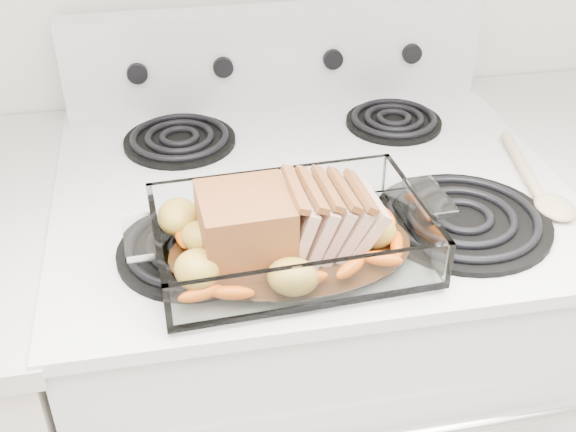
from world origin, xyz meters
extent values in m
cube|color=silver|center=(0.00, 1.66, 0.46)|extent=(0.76, 0.65, 0.92)
cube|color=silver|center=(0.00, 1.66, 0.93)|extent=(0.78, 0.67, 0.02)
cube|color=silver|center=(0.00, 1.95, 1.03)|extent=(0.76, 0.06, 0.18)
cylinder|color=black|center=(-0.19, 1.50, 0.94)|extent=(0.21, 0.21, 0.01)
cylinder|color=black|center=(0.19, 1.50, 0.94)|extent=(0.25, 0.25, 0.01)
cylinder|color=black|center=(-0.19, 1.81, 0.94)|extent=(0.19, 0.19, 0.01)
cylinder|color=black|center=(0.19, 1.81, 0.94)|extent=(0.17, 0.17, 0.01)
cylinder|color=black|center=(-0.25, 1.92, 1.03)|extent=(0.04, 0.02, 0.04)
cylinder|color=black|center=(-0.10, 1.92, 1.03)|extent=(0.04, 0.02, 0.04)
cylinder|color=black|center=(0.10, 1.92, 1.03)|extent=(0.04, 0.02, 0.04)
cylinder|color=black|center=(0.25, 1.92, 1.03)|extent=(0.04, 0.02, 0.04)
cube|color=white|center=(-0.07, 1.46, 0.95)|extent=(0.35, 0.23, 0.01)
cube|color=white|center=(-0.07, 1.35, 0.98)|extent=(0.35, 0.01, 0.06)
cube|color=white|center=(-0.07, 1.57, 0.98)|extent=(0.35, 0.01, 0.06)
cube|color=white|center=(-0.24, 1.46, 0.98)|extent=(0.01, 0.23, 0.06)
cube|color=white|center=(0.10, 1.46, 0.98)|extent=(0.01, 0.23, 0.06)
cylinder|color=black|center=(-0.07, 1.46, 0.95)|extent=(0.20, 0.20, 0.00)
cube|color=brown|center=(-0.13, 1.46, 1.00)|extent=(0.11, 0.11, 0.09)
cube|color=tan|center=(-0.06, 1.46, 1.00)|extent=(0.04, 0.11, 0.09)
cube|color=tan|center=(-0.04, 1.46, 0.99)|extent=(0.05, 0.11, 0.08)
cube|color=tan|center=(-0.02, 1.46, 0.99)|extent=(0.05, 0.10, 0.08)
cube|color=tan|center=(0.00, 1.46, 0.99)|extent=(0.05, 0.10, 0.07)
cube|color=tan|center=(0.03, 1.46, 0.99)|extent=(0.05, 0.10, 0.07)
ellipsoid|color=#FD5008|center=(-0.20, 1.38, 0.96)|extent=(0.05, 0.02, 0.02)
ellipsoid|color=#FD5008|center=(0.04, 1.38, 0.96)|extent=(0.05, 0.02, 0.02)
ellipsoid|color=#FD5008|center=(0.08, 1.48, 0.96)|extent=(0.05, 0.02, 0.02)
ellipsoid|color=#FD5008|center=(-0.21, 1.50, 0.96)|extent=(0.05, 0.02, 0.02)
ellipsoid|color=#A4811D|center=(-0.21, 1.53, 0.97)|extent=(0.06, 0.05, 0.04)
ellipsoid|color=#A4811D|center=(-0.05, 1.54, 0.97)|extent=(0.06, 0.05, 0.04)
ellipsoid|color=#A4811D|center=(0.05, 1.44, 0.97)|extent=(0.06, 0.05, 0.04)
cylinder|color=beige|center=(0.34, 1.62, 0.95)|extent=(0.05, 0.21, 0.02)
ellipsoid|color=beige|center=(0.33, 1.50, 0.95)|extent=(0.06, 0.07, 0.02)
camera|label=1|loc=(-0.21, 0.71, 1.52)|focal=45.00mm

